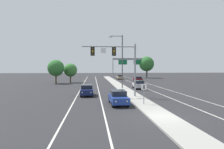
{
  "coord_description": "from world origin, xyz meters",
  "views": [
    {
      "loc": [
        -5.69,
        -16.97,
        4.21
      ],
      "look_at": [
        -3.2,
        10.8,
        3.2
      ],
      "focal_mm": 34.27,
      "sensor_mm": 36.0,
      "label": 1
    }
  ],
  "objects_px": {
    "overhead_signal_mast": "(118,59)",
    "car_receding_tan": "(120,77)",
    "car_receding_silver": "(139,84)",
    "tree_far_left_a": "(56,68)",
    "car_oncoming_navy": "(87,90)",
    "highway_sign_gantry": "(130,62)",
    "tree_far_right_c": "(147,64)",
    "car_receding_darkred": "(138,79)",
    "median_sign_post": "(144,91)",
    "street_lamp_median": "(121,58)",
    "car_oncoming_blue": "(118,97)",
    "tree_far_left_b": "(70,70)"
  },
  "relations": [
    {
      "from": "car_oncoming_blue",
      "to": "car_receding_tan",
      "type": "distance_m",
      "value": 47.79
    },
    {
      "from": "street_lamp_median",
      "to": "tree_far_left_a",
      "type": "xyz_separation_m",
      "value": [
        -14.53,
        14.46,
        -1.89
      ]
    },
    {
      "from": "street_lamp_median",
      "to": "highway_sign_gantry",
      "type": "bearing_deg",
      "value": 77.48
    },
    {
      "from": "car_receding_darkred",
      "to": "tree_far_right_c",
      "type": "distance_m",
      "value": 23.33
    },
    {
      "from": "car_oncoming_blue",
      "to": "tree_far_left_a",
      "type": "relative_size",
      "value": 0.75
    },
    {
      "from": "car_oncoming_blue",
      "to": "street_lamp_median",
      "type": "bearing_deg",
      "value": 81.36
    },
    {
      "from": "overhead_signal_mast",
      "to": "car_receding_tan",
      "type": "bearing_deg",
      "value": 82.37
    },
    {
      "from": "car_receding_silver",
      "to": "tree_far_left_a",
      "type": "bearing_deg",
      "value": 141.51
    },
    {
      "from": "street_lamp_median",
      "to": "tree_far_right_c",
      "type": "bearing_deg",
      "value": 69.24
    },
    {
      "from": "car_oncoming_blue",
      "to": "car_receding_darkred",
      "type": "height_order",
      "value": "same"
    },
    {
      "from": "street_lamp_median",
      "to": "tree_far_left_a",
      "type": "height_order",
      "value": "street_lamp_median"
    },
    {
      "from": "street_lamp_median",
      "to": "car_oncoming_blue",
      "type": "height_order",
      "value": "street_lamp_median"
    },
    {
      "from": "car_oncoming_navy",
      "to": "highway_sign_gantry",
      "type": "relative_size",
      "value": 0.34
    },
    {
      "from": "car_oncoming_blue",
      "to": "highway_sign_gantry",
      "type": "xyz_separation_m",
      "value": [
        11.09,
        55.16,
        5.34
      ]
    },
    {
      "from": "car_receding_silver",
      "to": "highway_sign_gantry",
      "type": "bearing_deg",
      "value": 82.36
    },
    {
      "from": "tree_far_left_a",
      "to": "tree_far_right_c",
      "type": "bearing_deg",
      "value": 40.21
    },
    {
      "from": "car_oncoming_navy",
      "to": "street_lamp_median",
      "type": "bearing_deg",
      "value": 54.6
    },
    {
      "from": "overhead_signal_mast",
      "to": "tree_far_left_a",
      "type": "distance_m",
      "value": 28.44
    },
    {
      "from": "highway_sign_gantry",
      "to": "tree_far_left_a",
      "type": "distance_m",
      "value": 33.53
    },
    {
      "from": "median_sign_post",
      "to": "car_receding_tan",
      "type": "bearing_deg",
      "value": 85.84
    },
    {
      "from": "overhead_signal_mast",
      "to": "car_receding_silver",
      "type": "xyz_separation_m",
      "value": [
        5.31,
        11.17,
        -4.52
      ]
    },
    {
      "from": "overhead_signal_mast",
      "to": "tree_far_right_c",
      "type": "height_order",
      "value": "tree_far_right_c"
    },
    {
      "from": "car_receding_silver",
      "to": "tree_far_left_a",
      "type": "relative_size",
      "value": 0.75
    },
    {
      "from": "tree_far_left_a",
      "to": "car_oncoming_navy",
      "type": "bearing_deg",
      "value": -70.21
    },
    {
      "from": "car_oncoming_navy",
      "to": "tree_far_left_b",
      "type": "xyz_separation_m",
      "value": [
        -5.05,
        25.98,
        2.52
      ]
    },
    {
      "from": "highway_sign_gantry",
      "to": "car_receding_silver",
      "type": "bearing_deg",
      "value": -97.64
    },
    {
      "from": "tree_far_right_c",
      "to": "tree_far_left_b",
      "type": "distance_m",
      "value": 34.3
    },
    {
      "from": "overhead_signal_mast",
      "to": "median_sign_post",
      "type": "height_order",
      "value": "overhead_signal_mast"
    },
    {
      "from": "tree_far_left_b",
      "to": "tree_far_left_a",
      "type": "distance_m",
      "value": 4.36
    },
    {
      "from": "car_oncoming_blue",
      "to": "highway_sign_gantry",
      "type": "bearing_deg",
      "value": 78.63
    },
    {
      "from": "street_lamp_median",
      "to": "highway_sign_gantry",
      "type": "xyz_separation_m",
      "value": [
        8.58,
        38.64,
        0.37
      ]
    },
    {
      "from": "tree_far_right_c",
      "to": "car_oncoming_blue",
      "type": "bearing_deg",
      "value": -107.33
    },
    {
      "from": "car_receding_tan",
      "to": "car_oncoming_blue",
      "type": "bearing_deg",
      "value": -97.49
    },
    {
      "from": "street_lamp_median",
      "to": "car_oncoming_navy",
      "type": "xyz_separation_m",
      "value": [
        -6.19,
        -8.71,
        -4.97
      ]
    },
    {
      "from": "car_receding_silver",
      "to": "car_receding_darkred",
      "type": "height_order",
      "value": "same"
    },
    {
      "from": "overhead_signal_mast",
      "to": "car_receding_darkred",
      "type": "distance_m",
      "value": 30.53
    },
    {
      "from": "tree_far_left_b",
      "to": "car_receding_silver",
      "type": "bearing_deg",
      "value": -49.35
    },
    {
      "from": "car_oncoming_navy",
      "to": "car_receding_silver",
      "type": "height_order",
      "value": "same"
    },
    {
      "from": "car_receding_tan",
      "to": "tree_far_left_a",
      "type": "relative_size",
      "value": 0.75
    },
    {
      "from": "car_receding_tan",
      "to": "tree_far_right_c",
      "type": "xyz_separation_m",
      "value": [
        11.2,
        8.49,
        4.51
      ]
    },
    {
      "from": "highway_sign_gantry",
      "to": "tree_far_left_a",
      "type": "relative_size",
      "value": 2.22
    },
    {
      "from": "car_oncoming_blue",
      "to": "tree_far_left_a",
      "type": "height_order",
      "value": "tree_far_left_a"
    },
    {
      "from": "median_sign_post",
      "to": "tree_far_right_c",
      "type": "xyz_separation_m",
      "value": [
        14.7,
        56.54,
        3.74
      ]
    },
    {
      "from": "car_receding_darkred",
      "to": "highway_sign_gantry",
      "type": "height_order",
      "value": "highway_sign_gantry"
    },
    {
      "from": "car_oncoming_blue",
      "to": "car_oncoming_navy",
      "type": "distance_m",
      "value": 8.63
    },
    {
      "from": "street_lamp_median",
      "to": "tree_far_right_c",
      "type": "relative_size",
      "value": 1.23
    },
    {
      "from": "overhead_signal_mast",
      "to": "median_sign_post",
      "type": "distance_m",
      "value": 7.55
    },
    {
      "from": "highway_sign_gantry",
      "to": "tree_far_right_c",
      "type": "xyz_separation_m",
      "value": [
        6.34,
        0.71,
        -0.84
      ]
    },
    {
      "from": "highway_sign_gantry",
      "to": "tree_far_left_b",
      "type": "bearing_deg",
      "value": -132.83
    },
    {
      "from": "car_receding_silver",
      "to": "car_receding_darkred",
      "type": "distance_m",
      "value": 18.05
    }
  ]
}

